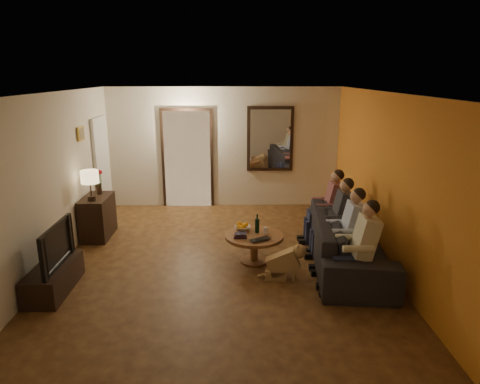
{
  "coord_description": "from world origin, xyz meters",
  "views": [
    {
      "loc": [
        0.18,
        -6.22,
        2.86
      ],
      "look_at": [
        0.3,
        0.3,
        1.05
      ],
      "focal_mm": 32.0,
      "sensor_mm": 36.0,
      "label": 1
    }
  ],
  "objects_px": {
    "person_b": "(348,235)",
    "bowl": "(242,228)",
    "tv_stand": "(54,278)",
    "sofa": "(348,241)",
    "person_c": "(338,221)",
    "dog": "(283,261)",
    "dresser": "(98,217)",
    "laptop": "(262,241)",
    "person_d": "(330,209)",
    "wine_bottle": "(257,223)",
    "person_a": "(360,251)",
    "table_lamp": "(90,185)",
    "tv": "(50,246)",
    "coffee_table": "(254,248)"
  },
  "relations": [
    {
      "from": "tv_stand",
      "to": "sofa",
      "type": "xyz_separation_m",
      "value": [
        4.21,
        0.78,
        0.2
      ]
    },
    {
      "from": "wine_bottle",
      "to": "dog",
      "type": "bearing_deg",
      "value": -64.85
    },
    {
      "from": "dresser",
      "to": "tv_stand",
      "type": "bearing_deg",
      "value": -90.0
    },
    {
      "from": "tv_stand",
      "to": "person_a",
      "type": "distance_m",
      "value": 4.13
    },
    {
      "from": "table_lamp",
      "to": "tv",
      "type": "height_order",
      "value": "table_lamp"
    },
    {
      "from": "laptop",
      "to": "person_c",
      "type": "bearing_deg",
      "value": -8.62
    },
    {
      "from": "tv_stand",
      "to": "dog",
      "type": "distance_m",
      "value": 3.16
    },
    {
      "from": "tv",
      "to": "sofa",
      "type": "bearing_deg",
      "value": -79.53
    },
    {
      "from": "table_lamp",
      "to": "bowl",
      "type": "relative_size",
      "value": 2.08
    },
    {
      "from": "wine_bottle",
      "to": "laptop",
      "type": "height_order",
      "value": "wine_bottle"
    },
    {
      "from": "sofa",
      "to": "tv_stand",
      "type": "bearing_deg",
      "value": 106.62
    },
    {
      "from": "person_b",
      "to": "laptop",
      "type": "bearing_deg",
      "value": 174.0
    },
    {
      "from": "tv",
      "to": "laptop",
      "type": "distance_m",
      "value": 2.94
    },
    {
      "from": "person_a",
      "to": "coffee_table",
      "type": "xyz_separation_m",
      "value": [
        -1.34,
        1.01,
        -0.38
      ]
    },
    {
      "from": "sofa",
      "to": "dog",
      "type": "height_order",
      "value": "sofa"
    },
    {
      "from": "person_b",
      "to": "coffee_table",
      "type": "relative_size",
      "value": 1.32
    },
    {
      "from": "dresser",
      "to": "tv_stand",
      "type": "height_order",
      "value": "dresser"
    },
    {
      "from": "dog",
      "to": "coffee_table",
      "type": "xyz_separation_m",
      "value": [
        -0.38,
        0.61,
        -0.06
      ]
    },
    {
      "from": "table_lamp",
      "to": "tv",
      "type": "xyz_separation_m",
      "value": [
        0.0,
        -1.8,
        -0.36
      ]
    },
    {
      "from": "person_b",
      "to": "bowl",
      "type": "xyz_separation_m",
      "value": [
        -1.52,
        0.63,
        -0.12
      ]
    },
    {
      "from": "tv",
      "to": "table_lamp",
      "type": "bearing_deg",
      "value": 0.0
    },
    {
      "from": "dresser",
      "to": "bowl",
      "type": "relative_size",
      "value": 3.25
    },
    {
      "from": "dresser",
      "to": "coffee_table",
      "type": "height_order",
      "value": "dresser"
    },
    {
      "from": "tv_stand",
      "to": "bowl",
      "type": "height_order",
      "value": "bowl"
    },
    {
      "from": "dog",
      "to": "person_b",
      "type": "bearing_deg",
      "value": 17.64
    },
    {
      "from": "table_lamp",
      "to": "coffee_table",
      "type": "distance_m",
      "value": 3.02
    },
    {
      "from": "sofa",
      "to": "dog",
      "type": "distance_m",
      "value": 1.17
    },
    {
      "from": "dog",
      "to": "laptop",
      "type": "height_order",
      "value": "dog"
    },
    {
      "from": "bowl",
      "to": "laptop",
      "type": "relative_size",
      "value": 0.79
    },
    {
      "from": "dresser",
      "to": "person_b",
      "type": "distance_m",
      "value": 4.39
    },
    {
      "from": "person_a",
      "to": "bowl",
      "type": "relative_size",
      "value": 4.63
    },
    {
      "from": "dresser",
      "to": "person_a",
      "type": "distance_m",
      "value": 4.64
    },
    {
      "from": "sofa",
      "to": "person_c",
      "type": "height_order",
      "value": "person_c"
    },
    {
      "from": "dresser",
      "to": "person_a",
      "type": "bearing_deg",
      "value": -27.51
    },
    {
      "from": "person_c",
      "to": "wine_bottle",
      "type": "xyz_separation_m",
      "value": [
        -1.29,
        -0.09,
        0.01
      ]
    },
    {
      "from": "coffee_table",
      "to": "person_a",
      "type": "bearing_deg",
      "value": -37.0
    },
    {
      "from": "person_d",
      "to": "dresser",
      "type": "bearing_deg",
      "value": 175.29
    },
    {
      "from": "person_c",
      "to": "tv",
      "type": "bearing_deg",
      "value": -165.3
    },
    {
      "from": "person_b",
      "to": "bowl",
      "type": "bearing_deg",
      "value": 157.48
    },
    {
      "from": "coffee_table",
      "to": "table_lamp",
      "type": "bearing_deg",
      "value": 161.83
    },
    {
      "from": "dresser",
      "to": "sofa",
      "type": "bearing_deg",
      "value": -16.4
    },
    {
      "from": "tv",
      "to": "bowl",
      "type": "xyz_separation_m",
      "value": [
        2.59,
        1.11,
        -0.18
      ]
    },
    {
      "from": "tv",
      "to": "person_d",
      "type": "height_order",
      "value": "person_d"
    },
    {
      "from": "dog",
      "to": "bowl",
      "type": "xyz_separation_m",
      "value": [
        -0.56,
        0.83,
        0.2
      ]
    },
    {
      "from": "dresser",
      "to": "wine_bottle",
      "type": "height_order",
      "value": "wine_bottle"
    },
    {
      "from": "person_b",
      "to": "person_d",
      "type": "xyz_separation_m",
      "value": [
        0.0,
        1.2,
        0.0
      ]
    },
    {
      "from": "table_lamp",
      "to": "bowl",
      "type": "bearing_deg",
      "value": -14.9
    },
    {
      "from": "table_lamp",
      "to": "dog",
      "type": "height_order",
      "value": "table_lamp"
    },
    {
      "from": "person_b",
      "to": "person_c",
      "type": "height_order",
      "value": "same"
    },
    {
      "from": "dog",
      "to": "sofa",
      "type": "bearing_deg",
      "value": 31.17
    }
  ]
}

